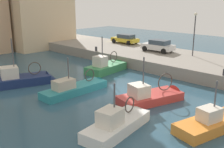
% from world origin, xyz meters
% --- Properties ---
extents(water_surface, '(80.00, 80.00, 0.00)m').
position_xyz_m(water_surface, '(0.00, 0.00, 0.00)').
color(water_surface, '#2D5166').
rests_on(water_surface, ground).
extents(quay_wall, '(9.00, 56.00, 1.20)m').
position_xyz_m(quay_wall, '(11.50, 0.00, 0.60)').
color(quay_wall, gray).
rests_on(quay_wall, ground).
extents(fishing_boat_red, '(6.08, 3.45, 4.41)m').
position_xyz_m(fishing_boat_red, '(0.90, -3.43, 0.13)').
color(fishing_boat_red, '#BC3833').
rests_on(fishing_boat_red, ground).
extents(fishing_boat_green, '(5.66, 2.53, 4.74)m').
position_xyz_m(fishing_boat_green, '(4.64, 5.22, 0.13)').
color(fishing_boat_green, '#388951').
rests_on(fishing_boat_green, ground).
extents(fishing_boat_teal, '(6.67, 1.88, 3.79)m').
position_xyz_m(fishing_boat_teal, '(-1.83, 2.30, 0.12)').
color(fishing_boat_teal, teal).
rests_on(fishing_boat_teal, ground).
extents(fishing_boat_orange, '(6.84, 3.19, 3.75)m').
position_xyz_m(fishing_boat_orange, '(0.32, -8.76, 0.10)').
color(fishing_boat_orange, orange).
rests_on(fishing_boat_orange, ground).
extents(fishing_boat_navy, '(6.56, 3.88, 5.14)m').
position_xyz_m(fishing_boat_navy, '(-4.00, 7.52, 0.14)').
color(fishing_boat_navy, navy).
rests_on(fishing_boat_navy, ground).
extents(fishing_boat_white, '(5.80, 2.42, 3.79)m').
position_xyz_m(fishing_boat_white, '(-4.27, -4.67, 0.14)').
color(fishing_boat_white, white).
rests_on(fishing_boat_white, ground).
extents(parked_car_white, '(2.15, 4.04, 1.45)m').
position_xyz_m(parked_car_white, '(12.39, 4.21, 1.94)').
color(parked_car_white, silver).
rests_on(parked_car_white, quay_wall).
extents(parked_car_yellow, '(1.90, 4.15, 1.34)m').
position_xyz_m(parked_car_yellow, '(14.24, 11.26, 1.89)').
color(parked_car_yellow, gold).
rests_on(parked_car_yellow, quay_wall).
extents(mooring_bollard_mid, '(0.28, 0.28, 0.55)m').
position_xyz_m(mooring_bollard_mid, '(7.35, -6.00, 1.48)').
color(mooring_bollard_mid, '#2D2D33').
rests_on(mooring_bollard_mid, quay_wall).
extents(mooring_bollard_north, '(0.28, 0.28, 0.55)m').
position_xyz_m(mooring_bollard_north, '(7.35, 10.00, 1.48)').
color(mooring_bollard_north, '#2D2D33').
rests_on(mooring_bollard_north, quay_wall).
extents(quay_streetlamp, '(0.36, 0.36, 4.83)m').
position_xyz_m(quay_streetlamp, '(13.00, -0.08, 4.45)').
color(quay_streetlamp, '#38383D').
rests_on(quay_streetlamp, quay_wall).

